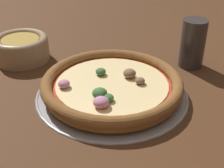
{
  "coord_description": "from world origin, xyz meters",
  "views": [
    {
      "loc": [
        0.09,
        0.56,
        0.36
      ],
      "look_at": [
        0.0,
        0.0,
        0.03
      ],
      "focal_mm": 50.0,
      "sensor_mm": 36.0,
      "label": 1
    }
  ],
  "objects_px": {
    "pizza": "(112,85)",
    "pizza_tray": "(112,93)",
    "bowl_near": "(21,47)"
  },
  "relations": [
    {
      "from": "pizza_tray",
      "to": "bowl_near",
      "type": "xyz_separation_m",
      "value": [
        0.2,
        -0.21,
        0.03
      ]
    },
    {
      "from": "pizza",
      "to": "bowl_near",
      "type": "relative_size",
      "value": 2.16
    },
    {
      "from": "pizza_tray",
      "to": "bowl_near",
      "type": "relative_size",
      "value": 2.34
    },
    {
      "from": "pizza",
      "to": "pizza_tray",
      "type": "bearing_deg",
      "value": -123.05
    },
    {
      "from": "pizza_tray",
      "to": "pizza",
      "type": "bearing_deg",
      "value": 56.95
    },
    {
      "from": "pizza_tray",
      "to": "pizza",
      "type": "relative_size",
      "value": 1.08
    },
    {
      "from": "pizza_tray",
      "to": "pizza",
      "type": "distance_m",
      "value": 0.02
    },
    {
      "from": "pizza",
      "to": "bowl_near",
      "type": "height_order",
      "value": "bowl_near"
    },
    {
      "from": "bowl_near",
      "to": "pizza_tray",
      "type": "bearing_deg",
      "value": 134.57
    },
    {
      "from": "pizza_tray",
      "to": "pizza",
      "type": "xyz_separation_m",
      "value": [
        0.0,
        0.0,
        0.02
      ]
    }
  ]
}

